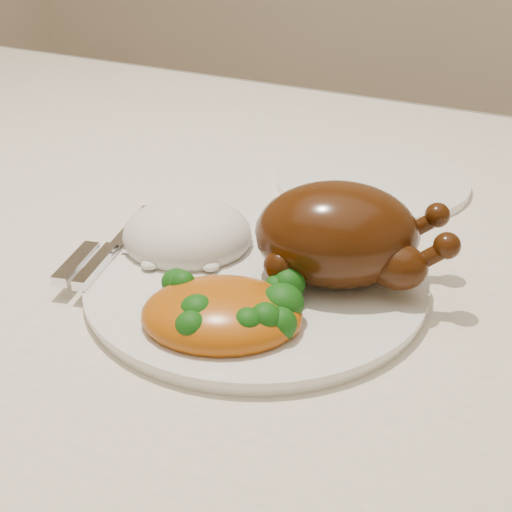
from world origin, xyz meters
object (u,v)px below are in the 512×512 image
at_px(dinner_plate, 256,282).
at_px(side_plate, 372,181).
at_px(roast_chicken, 341,235).
at_px(dining_table, 176,292).

distance_m(dinner_plate, side_plate, 0.27).
xyz_separation_m(side_plate, roast_chicken, (0.05, -0.24, 0.05)).
height_order(dining_table, roast_chicken, roast_chicken).
xyz_separation_m(dining_table, side_plate, (0.17, 0.17, 0.11)).
xyz_separation_m(dining_table, roast_chicken, (0.22, -0.07, 0.16)).
relative_size(dinner_plate, roast_chicken, 1.58).
relative_size(dining_table, roast_chicken, 8.55).
height_order(dinner_plate, side_plate, dinner_plate).
bearing_deg(dining_table, side_plate, 44.67).
bearing_deg(dining_table, roast_chicken, -17.46).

